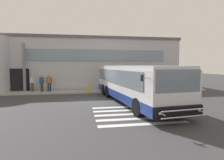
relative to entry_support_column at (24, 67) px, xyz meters
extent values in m
cube|color=#353538|center=(6.35, -5.40, -2.52)|extent=(80.00, 90.00, 0.02)
cube|color=silver|center=(8.35, -11.40, -2.51)|extent=(4.40, 0.36, 0.01)
cube|color=silver|center=(8.35, -10.50, -2.51)|extent=(4.40, 0.36, 0.01)
cube|color=silver|center=(8.35, -9.60, -2.51)|extent=(4.40, 0.36, 0.01)
cube|color=silver|center=(8.35, -8.70, -2.51)|extent=(4.40, 0.36, 0.01)
cube|color=silver|center=(8.35, -7.80, -2.51)|extent=(4.40, 0.36, 0.01)
cube|color=#B7B7BC|center=(6.35, 6.60, 0.28)|extent=(20.90, 12.00, 5.59)
cube|color=#56565B|center=(6.35, 6.60, 3.23)|extent=(21.10, 12.20, 0.30)
cube|color=black|center=(-0.60, 0.55, -1.31)|extent=(1.80, 0.16, 2.40)
cube|color=gray|center=(7.35, 0.56, 1.29)|extent=(14.90, 0.10, 1.20)
cube|color=#9E9B93|center=(6.35, -0.60, -2.44)|extent=(24.90, 2.00, 0.15)
cylinder|color=slate|center=(0.00, 0.00, 0.00)|extent=(0.28, 0.28, 4.73)
cube|color=silver|center=(9.18, -6.21, -1.09)|extent=(3.78, 11.39, 2.15)
cube|color=navy|center=(9.18, -6.21, -1.89)|extent=(3.83, 11.44, 0.55)
cube|color=silver|center=(9.18, -6.21, 0.09)|extent=(3.66, 11.18, 0.20)
cube|color=slate|center=(9.80, -11.71, -0.49)|extent=(2.35, 0.38, 1.05)
cube|color=slate|center=(10.43, -5.77, -0.59)|extent=(1.15, 9.92, 0.95)
cube|color=slate|center=(7.86, -6.06, -0.59)|extent=(1.15, 9.92, 0.95)
cube|color=black|center=(9.80, -11.71, -0.13)|extent=(2.15, 0.34, 0.28)
cube|color=black|center=(9.81, -11.84, -1.88)|extent=(2.46, 0.47, 0.52)
sphere|color=beige|center=(10.83, -11.77, -1.86)|extent=(0.18, 0.18, 0.18)
sphere|color=beige|center=(8.80, -12.00, -1.86)|extent=(0.18, 0.18, 0.18)
cylinder|color=#B7B7BF|center=(8.29, -11.68, -0.34)|extent=(0.40, 0.09, 0.05)
cube|color=black|center=(8.09, -11.71, -0.34)|extent=(0.06, 0.20, 0.28)
cylinder|color=black|center=(10.77, -9.84, -2.01)|extent=(0.41, 1.03, 1.00)
cylinder|color=black|center=(8.43, -10.11, -2.01)|extent=(0.41, 1.03, 1.00)
cylinder|color=black|center=(10.08, -3.71, -2.01)|extent=(0.41, 1.03, 1.00)
cylinder|color=black|center=(7.74, -3.97, -2.01)|extent=(0.41, 1.03, 1.00)
cylinder|color=black|center=(9.93, -2.41, -2.01)|extent=(0.41, 1.03, 1.00)
cylinder|color=black|center=(7.60, -2.68, -2.01)|extent=(0.41, 1.03, 1.00)
cylinder|color=#B7B7BF|center=(9.85, -12.21, -2.01)|extent=(2.24, 0.31, 0.06)
cylinder|color=#B7B7BF|center=(9.85, -12.21, -1.71)|extent=(2.24, 0.31, 0.06)
cylinder|color=#B7B7BF|center=(10.80, -11.90, -1.86)|extent=(0.11, 0.50, 0.05)
cylinder|color=#B7B7BF|center=(8.86, -12.12, -1.86)|extent=(0.11, 0.50, 0.05)
cylinder|color=#4C4233|center=(0.88, -0.42, -1.94)|extent=(0.15, 0.15, 0.85)
cylinder|color=#4C4233|center=(0.72, -0.30, -1.94)|extent=(0.15, 0.15, 0.85)
cube|color=silver|center=(0.80, -0.36, -1.22)|extent=(0.43, 0.41, 0.58)
sphere|color=tan|center=(0.80, -0.36, -0.80)|extent=(0.23, 0.23, 0.23)
cylinder|color=silver|center=(1.00, -0.51, -1.27)|extent=(0.09, 0.09, 0.55)
cylinder|color=silver|center=(0.60, -0.20, -1.27)|extent=(0.09, 0.09, 0.55)
cylinder|color=#4C4233|center=(1.76, -0.42, -1.94)|extent=(0.15, 0.15, 0.85)
cylinder|color=#4C4233|center=(1.64, -0.58, -1.94)|extent=(0.15, 0.15, 0.85)
cube|color=#2659A5|center=(1.70, -0.50, -1.22)|extent=(0.40, 0.44, 0.58)
sphere|color=tan|center=(1.70, -0.50, -0.80)|extent=(0.23, 0.23, 0.23)
cylinder|color=#2659A5|center=(1.85, -0.30, -1.27)|extent=(0.09, 0.09, 0.55)
cylinder|color=#2659A5|center=(1.56, -0.71, -1.27)|extent=(0.09, 0.09, 0.55)
cylinder|color=#1E2338|center=(2.50, -0.46, -1.94)|extent=(0.15, 0.15, 0.85)
cylinder|color=#1E2338|center=(2.31, -0.52, -1.94)|extent=(0.15, 0.15, 0.85)
cube|color=#996633|center=(2.40, -0.49, -1.22)|extent=(0.43, 0.32, 0.58)
sphere|color=tan|center=(2.40, -0.49, -0.80)|extent=(0.23, 0.23, 0.23)
cylinder|color=#996633|center=(2.64, -0.42, -1.27)|extent=(0.09, 0.09, 0.55)
cylinder|color=#996633|center=(2.16, -0.56, -1.27)|extent=(0.09, 0.09, 0.55)
cylinder|color=yellow|center=(6.16, -1.80, -2.06)|extent=(0.18, 0.18, 0.90)
camera|label=1|loc=(5.43, -19.45, 0.22)|focal=29.74mm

